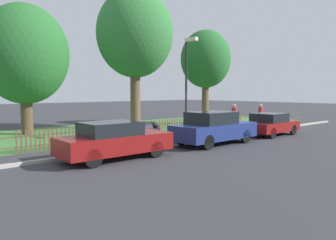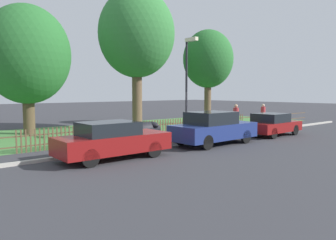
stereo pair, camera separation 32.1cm
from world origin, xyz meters
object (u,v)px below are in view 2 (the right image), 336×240
object	(u,v)px
parked_car_silver_hatchback	(112,140)
tree_mid_park	(208,60)
tree_nearest_kerb	(27,55)
tree_behind_motorcycle	(137,34)
parked_car_black_saloon	(213,128)
covered_motorcycle	(146,130)
parked_car_navy_estate	(272,124)
pedestrian_by_lamp	(236,116)
street_lamp	(188,76)
pedestrian_near_fence	(263,114)

from	to	relation	value
parked_car_silver_hatchback	tree_mid_park	bearing A→B (deg)	29.37
tree_nearest_kerb	tree_behind_motorcycle	xyz separation A→B (m)	(6.53, -1.78, 1.67)
parked_car_black_saloon	tree_behind_motorcycle	xyz separation A→B (m)	(1.00, 7.80, 5.52)
parked_car_black_saloon	tree_behind_motorcycle	world-z (taller)	tree_behind_motorcycle
parked_car_black_saloon	covered_motorcycle	distance (m)	3.40
parked_car_navy_estate	covered_motorcycle	world-z (taller)	parked_car_navy_estate
pedestrian_by_lamp	tree_nearest_kerb	bearing A→B (deg)	156.88
parked_car_silver_hatchback	parked_car_navy_estate	bearing A→B (deg)	-0.50
parked_car_black_saloon	street_lamp	world-z (taller)	street_lamp
tree_behind_motorcycle	pedestrian_near_fence	xyz separation A→B (m)	(7.67, -4.73, -5.38)
parked_car_navy_estate	tree_behind_motorcycle	bearing A→B (deg)	115.23
parked_car_black_saloon	street_lamp	distance (m)	3.10
covered_motorcycle	street_lamp	world-z (taller)	street_lamp
tree_nearest_kerb	street_lamp	bearing A→B (deg)	-54.72
street_lamp	tree_nearest_kerb	bearing A→B (deg)	125.28
covered_motorcycle	pedestrian_by_lamp	world-z (taller)	pedestrian_by_lamp
tree_behind_motorcycle	street_lamp	bearing A→B (deg)	-99.49
covered_motorcycle	tree_behind_motorcycle	size ratio (longest dim) A/B	0.22
tree_mid_park	pedestrian_by_lamp	xyz separation A→B (m)	(-2.19, -4.49, -4.01)
parked_car_navy_estate	pedestrian_near_fence	world-z (taller)	pedestrian_near_fence
parked_car_silver_hatchback	tree_nearest_kerb	world-z (taller)	tree_nearest_kerb
pedestrian_near_fence	street_lamp	xyz separation A→B (m)	(-8.68, -1.29, 2.40)
pedestrian_by_lamp	street_lamp	distance (m)	5.60
tree_behind_motorcycle	tree_nearest_kerb	bearing A→B (deg)	164.74
tree_behind_motorcycle	pedestrian_near_fence	bearing A→B (deg)	-31.65
covered_motorcycle	tree_behind_motorcycle	bearing A→B (deg)	59.88
parked_car_navy_estate	tree_behind_motorcycle	world-z (taller)	tree_behind_motorcycle
parked_car_silver_hatchback	covered_motorcycle	world-z (taller)	parked_car_silver_hatchback
pedestrian_by_lamp	street_lamp	xyz separation A→B (m)	(-5.01, -0.83, 2.35)
parked_car_navy_estate	street_lamp	distance (m)	5.87
tree_nearest_kerb	pedestrian_by_lamp	xyz separation A→B (m)	(10.53, -6.97, -3.67)
tree_mid_park	pedestrian_near_fence	world-z (taller)	tree_mid_park
tree_nearest_kerb	covered_motorcycle	bearing A→B (deg)	-62.56
tree_behind_motorcycle	parked_car_black_saloon	bearing A→B (deg)	-97.32
pedestrian_near_fence	parked_car_silver_hatchback	bearing A→B (deg)	-92.81
tree_behind_motorcycle	tree_mid_park	xyz separation A→B (m)	(6.19, -0.70, -1.32)
tree_behind_motorcycle	tree_mid_park	bearing A→B (deg)	-6.41
parked_car_silver_hatchback	parked_car_black_saloon	bearing A→B (deg)	-0.94
parked_car_navy_estate	tree_mid_park	bearing A→B (deg)	71.01
tree_behind_motorcycle	tree_mid_park	distance (m)	6.37
covered_motorcycle	tree_mid_park	size ratio (longest dim) A/B	0.28
covered_motorcycle	parked_car_black_saloon	bearing A→B (deg)	-53.77
parked_car_silver_hatchback	tree_mid_park	world-z (taller)	tree_mid_park
pedestrian_near_fence	pedestrian_by_lamp	world-z (taller)	pedestrian_by_lamp
tree_mid_park	tree_nearest_kerb	bearing A→B (deg)	168.98
parked_car_black_saloon	parked_car_navy_estate	xyz separation A→B (m)	(4.90, -0.04, -0.13)
pedestrian_by_lamp	parked_car_silver_hatchback	bearing A→B (deg)	-156.29
parked_car_silver_hatchback	pedestrian_near_fence	xyz separation A→B (m)	(14.12, 2.93, 0.21)
parked_car_navy_estate	parked_car_black_saloon	bearing A→B (deg)	178.29
tree_mid_park	street_lamp	distance (m)	9.11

